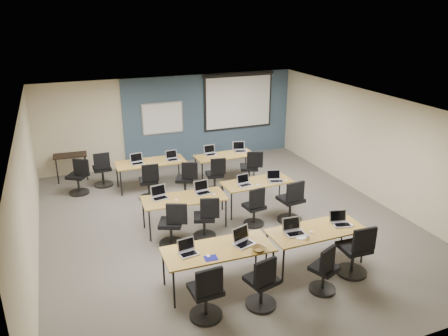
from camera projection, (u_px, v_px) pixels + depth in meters
name	position (u px, v px, depth m)	size (l,w,h in m)	color
floor	(226.00, 223.00, 10.02)	(8.00, 9.00, 0.02)	#6B6354
ceiling	(226.00, 107.00, 9.07)	(8.00, 9.00, 0.02)	white
wall_back	(172.00, 120.00, 13.46)	(8.00, 0.04, 2.70)	beige
wall_front	(355.00, 281.00, 5.63)	(8.00, 0.04, 2.70)	beige
wall_left	(28.00, 195.00, 8.17)	(0.04, 9.00, 2.70)	beige
wall_right	(374.00, 147.00, 10.92)	(0.04, 9.00, 2.70)	beige
blue_accent_panel	(210.00, 117.00, 13.87)	(5.50, 0.04, 2.70)	#3D5977
whiteboard	(163.00, 118.00, 13.26)	(1.28, 0.03, 0.98)	silver
projector_screen	(239.00, 98.00, 13.95)	(2.40, 0.10, 1.82)	black
training_table_front_left	(218.00, 251.00, 7.58)	(1.93, 0.80, 0.73)	brown
training_table_front_right	(316.00, 232.00, 8.22)	(1.85, 0.77, 0.73)	brown
training_table_mid_left	(184.00, 199.00, 9.57)	(1.83, 0.76, 0.73)	#A56033
training_table_mid_right	(257.00, 183.00, 10.44)	(1.68, 0.70, 0.73)	brown
training_table_back_left	(151.00, 163.00, 11.75)	(1.86, 0.77, 0.73)	brown
training_table_back_right	(225.00, 157.00, 12.28)	(1.68, 0.70, 0.73)	#9D6730
laptop_0	(188.00, 250.00, 7.41)	(0.31, 0.27, 0.24)	silver
mouse_0	(208.00, 256.00, 7.32)	(0.06, 0.10, 0.03)	white
task_chair_0	(207.00, 296.00, 6.82)	(0.54, 0.54, 1.02)	black
laptop_1	(243.00, 240.00, 7.72)	(0.36, 0.31, 0.27)	silver
mouse_1	(264.00, 246.00, 7.62)	(0.06, 0.09, 0.03)	white
task_chair_1	(262.00, 286.00, 7.08)	(0.52, 0.52, 1.00)	black
laptop_2	(294.00, 230.00, 8.06)	(0.36, 0.31, 0.27)	#B5B6C4
mouse_2	(311.00, 232.00, 8.09)	(0.06, 0.09, 0.03)	white
task_chair_2	(324.00, 273.00, 7.46)	(0.50, 0.47, 0.95)	black
laptop_3	(340.00, 221.00, 8.38)	(0.34, 0.29, 0.26)	#B1B1B1
mouse_3	(352.00, 225.00, 8.36)	(0.06, 0.09, 0.03)	white
task_chair_3	(355.00, 254.00, 7.95)	(0.57, 0.57, 1.04)	black
laptop_4	(159.00, 195.00, 9.53)	(0.35, 0.30, 0.26)	#AAAAAA
mouse_4	(176.00, 200.00, 9.41)	(0.06, 0.10, 0.03)	white
task_chair_4	(173.00, 228.00, 8.93)	(0.55, 0.52, 1.00)	black
laptop_5	(202.00, 190.00, 9.79)	(0.34, 0.29, 0.26)	silver
mouse_5	(214.00, 194.00, 9.69)	(0.06, 0.10, 0.03)	white
task_chair_5	(206.00, 221.00, 9.23)	(0.51, 0.49, 0.98)	black
laptop_6	(244.00, 182.00, 10.21)	(0.31, 0.27, 0.24)	#ABABAC
mouse_6	(258.00, 185.00, 10.19)	(0.06, 0.10, 0.04)	white
task_chair_6	(255.00, 210.00, 9.75)	(0.47, 0.47, 0.96)	black
laptop_7	(275.00, 179.00, 10.44)	(0.33, 0.28, 0.25)	silver
mouse_7	(286.00, 180.00, 10.48)	(0.06, 0.09, 0.03)	white
task_chair_7	(291.00, 204.00, 9.93)	(0.57, 0.57, 1.04)	black
laptop_8	(137.00, 161.00, 11.60)	(0.34, 0.29, 0.26)	#B9B9B9
mouse_8	(145.00, 165.00, 11.46)	(0.06, 0.09, 0.03)	white
task_chair_8	(149.00, 184.00, 11.09)	(0.51, 0.51, 0.99)	black
laptop_9	(172.00, 158.00, 11.88)	(0.32, 0.27, 0.24)	silver
mouse_9	(179.00, 160.00, 11.82)	(0.06, 0.10, 0.03)	white
task_chair_9	(186.00, 182.00, 11.23)	(0.53, 0.50, 0.98)	black
laptop_10	(210.00, 152.00, 12.29)	(0.33, 0.28, 0.25)	#B3B3B7
mouse_10	(216.00, 155.00, 12.20)	(0.07, 0.10, 0.04)	white
task_chair_10	(216.00, 177.00, 11.56)	(0.49, 0.49, 0.97)	black
laptop_11	(240.00, 149.00, 12.58)	(0.35, 0.30, 0.26)	#BDBDBD
mouse_11	(247.00, 151.00, 12.53)	(0.06, 0.10, 0.04)	white
task_chair_11	(250.00, 171.00, 11.96)	(0.56, 0.53, 1.01)	black
blue_mousepad	(211.00, 258.00, 7.28)	(0.22, 0.18, 0.01)	navy
snack_bowl	(259.00, 249.00, 7.49)	(0.26, 0.26, 0.06)	brown
snack_plate	(300.00, 237.00, 7.93)	(0.19, 0.19, 0.01)	white
coffee_cup	(308.00, 237.00, 7.85)	(0.07, 0.07, 0.06)	white
utility_table	(70.00, 158.00, 12.26)	(0.90, 0.50, 0.75)	black
spare_chair_a	(103.00, 172.00, 11.90)	(0.52, 0.52, 1.00)	black
spare_chair_b	(79.00, 179.00, 11.41)	(0.58, 0.52, 1.00)	black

